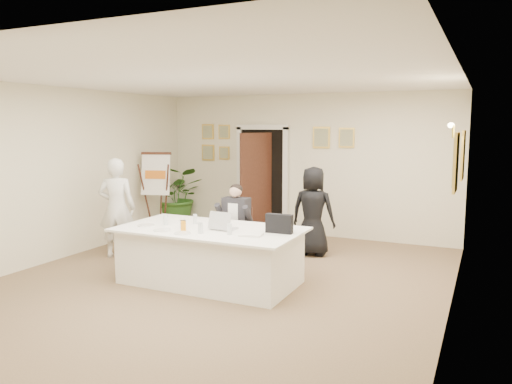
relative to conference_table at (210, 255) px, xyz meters
The scene contains 27 objects.
floor 0.41m from the conference_table, 24.74° to the left, with size 7.00×7.00×0.00m, color brown.
ceiling 2.41m from the conference_table, 24.74° to the left, with size 6.00×7.00×0.02m, color white.
wall_back 3.69m from the conference_table, 88.28° to the left, with size 6.00×0.10×2.80m, color beige.
wall_left 3.06m from the conference_table, behind, with size 0.10×7.00×2.80m, color beige.
wall_right 3.27m from the conference_table, ahead, with size 0.10×7.00×2.80m, color beige.
doorway 3.52m from the conference_table, 102.97° to the left, with size 1.14×0.86×2.20m.
pictures_back_wall 3.87m from the conference_table, 101.14° to the left, with size 3.40×0.06×0.80m, color gold, non-canonical shape.
pictures_right_wall 3.59m from the conference_table, 22.10° to the left, with size 0.06×2.20×0.80m, color gold, non-canonical shape.
wall_sconce 3.68m from the conference_table, 22.56° to the left, with size 0.20×0.30×0.24m, color gold, non-canonical shape.
conference_table is the anchor object (origin of this frame).
seated_man 0.95m from the conference_table, 95.27° to the left, with size 0.56×0.59×1.30m, color black, non-canonical shape.
flip_chart 3.33m from the conference_table, 138.45° to the left, with size 0.59×0.44×1.63m.
standing_man 2.21m from the conference_table, 165.30° to the left, with size 0.60×0.40×1.66m, color white.
standing_woman 2.23m from the conference_table, 68.59° to the left, with size 0.74×0.48×1.50m, color black.
potted_palm 4.23m from the conference_table, 129.65° to the left, with size 1.17×1.02×1.30m, color #2F6120.
laptop 0.56m from the conference_table, ahead, with size 0.33×0.35×0.28m, color #B7BABC, non-canonical shape.
laptop_bag 1.12m from the conference_table, ahead, with size 0.36×0.10×0.25m, color black.
paper_stack 0.85m from the conference_table, 15.35° to the right, with size 0.29×0.20×0.03m, color white.
plate_left 1.00m from the conference_table, 164.77° to the right, with size 0.24×0.24×0.01m, color white.
plate_mid 0.75m from the conference_table, 139.69° to the right, with size 0.24×0.24×0.01m, color white.
plate_near 0.62m from the conference_table, 106.73° to the right, with size 0.22×0.22×0.01m, color white.
glass_a 0.82m from the conference_table, behind, with size 0.07×0.07×0.14m, color silver.
glass_b 0.57m from the conference_table, 79.89° to the right, with size 0.07×0.07×0.14m, color silver.
glass_c 0.67m from the conference_table, 28.75° to the right, with size 0.06×0.06×0.14m, color silver.
glass_d 0.59m from the conference_table, 153.54° to the left, with size 0.06×0.06×0.14m, color silver.
oj_glass 0.59m from the conference_table, 126.82° to the right, with size 0.07×0.07×0.13m, color orange.
steel_jug 0.57m from the conference_table, 153.97° to the right, with size 0.09×0.09×0.11m, color silver.
Camera 1 is at (3.33, -5.88, 2.17)m, focal length 35.00 mm.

